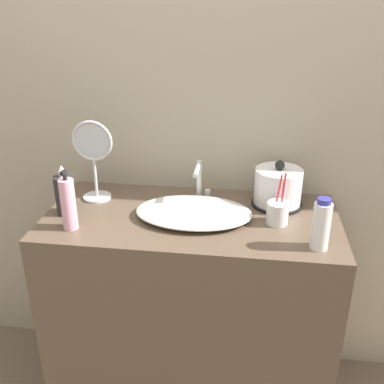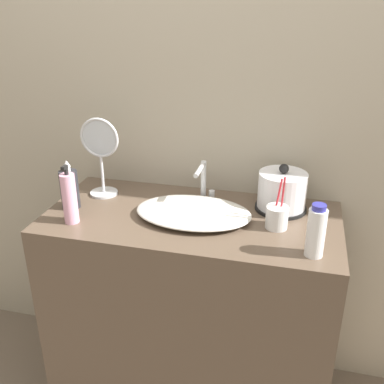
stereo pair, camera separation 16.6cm
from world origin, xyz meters
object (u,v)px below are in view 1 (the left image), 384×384
faucet (200,179)px  lotion_bottle (68,204)px  toothbrush_cup (277,212)px  shampoo_bottle (321,225)px  electric_kettle (278,189)px  mouthwash_bottle (65,194)px  vanity_mirror (93,156)px

faucet → lotion_bottle: 0.52m
toothbrush_cup → shampoo_bottle: (0.13, -0.16, 0.04)m
electric_kettle → faucet: bearing=-179.9°
toothbrush_cup → mouthwash_bottle: bearing=-178.2°
faucet → toothbrush_cup: toothbrush_cup is taller
faucet → shampoo_bottle: 0.53m
lotion_bottle → shampoo_bottle: (0.86, -0.02, -0.01)m
toothbrush_cup → vanity_mirror: (-0.72, 0.12, 0.14)m
lotion_bottle → shampoo_bottle: lotion_bottle is taller
electric_kettle → shampoo_bottle: (0.12, -0.31, 0.02)m
lotion_bottle → vanity_mirror: 0.27m
faucet → electric_kettle: size_ratio=0.82×
lotion_bottle → shampoo_bottle: size_ratio=1.24×
electric_kettle → vanity_mirror: 0.74m
faucet → lotion_bottle: bearing=-145.8°
lotion_bottle → vanity_mirror: (0.01, 0.26, 0.09)m
electric_kettle → lotion_bottle: 0.80m
electric_kettle → toothbrush_cup: bearing=-92.0°
toothbrush_cup → mouthwash_bottle: size_ratio=1.04×
lotion_bottle → electric_kettle: bearing=21.7°
lotion_bottle → shampoo_bottle: bearing=-1.4°
toothbrush_cup → vanity_mirror: vanity_mirror is taller
electric_kettle → toothbrush_cup: (-0.01, -0.16, -0.03)m
electric_kettle → shampoo_bottle: 0.34m
faucet → vanity_mirror: bearing=-175.5°
faucet → shampoo_bottle: shampoo_bottle is taller
lotion_bottle → vanity_mirror: bearing=87.8°
faucet → vanity_mirror: 0.43m
lotion_bottle → mouthwash_bottle: lotion_bottle is taller
electric_kettle → lotion_bottle: bearing=-158.3°
electric_kettle → lotion_bottle: (-0.74, -0.29, 0.03)m
shampoo_bottle → vanity_mirror: 0.90m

